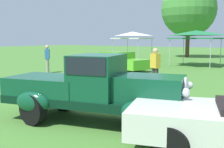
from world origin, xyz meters
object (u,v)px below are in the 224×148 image
canopy_tent_left_field (133,35)px  canopy_tent_center_field (196,34)px  spectator_near_truck (47,58)px  spectator_between_cars (155,67)px  show_car_lime (118,61)px  feature_pickup_truck (95,88)px

canopy_tent_left_field → canopy_tent_center_field: 6.21m
spectator_near_truck → spectator_between_cars: same height
show_car_lime → canopy_tent_left_field: canopy_tent_left_field is taller
feature_pickup_truck → spectator_between_cars: feature_pickup_truck is taller
show_car_lime → canopy_tent_center_field: size_ratio=1.35×
show_car_lime → canopy_tent_left_field: (-2.89, 6.82, 1.82)m
feature_pickup_truck → spectator_between_cars: size_ratio=2.82×
spectator_near_truck → show_car_lime: bearing=51.6°
show_car_lime → spectator_between_cars: spectator_between_cars is taller
feature_pickup_truck → canopy_tent_left_field: bearing=117.2°
feature_pickup_truck → spectator_near_truck: (-8.47, 6.22, 0.04)m
show_car_lime → spectator_between_cars: bearing=-43.7°
spectator_between_cars → canopy_tent_center_field: 10.69m
show_car_lime → spectator_near_truck: size_ratio=2.65×
feature_pickup_truck → spectator_near_truck: size_ratio=2.82×
canopy_tent_left_field → show_car_lime: bearing=-67.0°
show_car_lime → spectator_near_truck: bearing=-128.4°
show_car_lime → spectator_between_cars: size_ratio=2.65×
show_car_lime → spectator_between_cars: (4.82, -4.61, 0.31)m
spectator_near_truck → spectator_between_cars: size_ratio=1.00×
feature_pickup_truck → spectator_between_cars: 5.25m
spectator_between_cars → show_car_lime: bearing=136.3°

